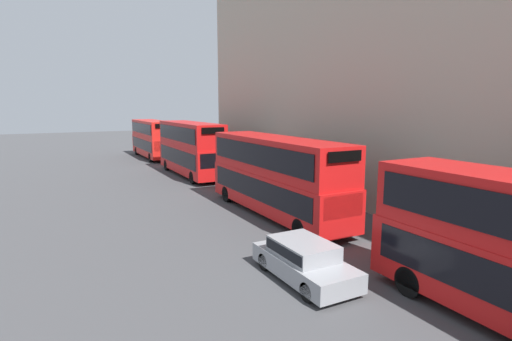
{
  "coord_description": "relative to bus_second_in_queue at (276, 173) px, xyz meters",
  "views": [
    {
      "loc": [
        -9.59,
        1.68,
        6.13
      ],
      "look_at": [
        0.48,
        20.55,
        2.59
      ],
      "focal_mm": 28.0,
      "sensor_mm": 36.0,
      "label": 1
    }
  ],
  "objects": [
    {
      "name": "bus_second_in_queue",
      "position": [
        0.0,
        0.0,
        0.0
      ],
      "size": [
        2.59,
        11.44,
        4.36
      ],
      "color": "red",
      "rests_on": "ground"
    },
    {
      "name": "bus_trailing",
      "position": [
        0.0,
        27.91,
        -0.02
      ],
      "size": [
        2.59,
        10.39,
        4.32
      ],
      "color": "red",
      "rests_on": "ground"
    },
    {
      "name": "bus_third_in_queue",
      "position": [
        0.0,
        14.36,
        0.14
      ],
      "size": [
        2.59,
        10.59,
        4.62
      ],
      "color": "red",
      "rests_on": "ground"
    },
    {
      "name": "car_hatchback",
      "position": [
        -3.4,
        -7.65,
        -1.66
      ],
      "size": [
        1.87,
        4.33,
        1.39
      ],
      "color": "gray",
      "rests_on": "ground"
    }
  ]
}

